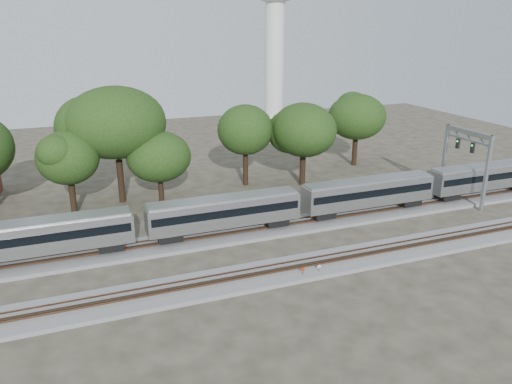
% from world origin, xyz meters
% --- Properties ---
extents(ground, '(160.00, 160.00, 0.00)m').
position_xyz_m(ground, '(0.00, 0.00, 0.00)').
color(ground, '#383328').
rests_on(ground, ground).
extents(track_far, '(160.00, 5.00, 0.73)m').
position_xyz_m(track_far, '(0.00, 6.00, 0.21)').
color(track_far, slate).
rests_on(track_far, ground).
extents(track_near, '(160.00, 5.00, 0.73)m').
position_xyz_m(track_near, '(0.00, -4.00, 0.21)').
color(track_near, slate).
rests_on(track_near, ground).
extents(train, '(107.13, 3.06, 4.51)m').
position_xyz_m(train, '(9.52, 6.00, 3.16)').
color(train, '#B5B7BC').
rests_on(train, ground).
extents(switch_stand_red, '(0.33, 0.15, 1.08)m').
position_xyz_m(switch_stand_red, '(4.15, -5.60, 0.69)').
color(switch_stand_red, '#512D19').
rests_on(switch_stand_red, ground).
extents(switch_stand_white, '(0.33, 0.07, 1.04)m').
position_xyz_m(switch_stand_white, '(5.88, -5.57, 0.67)').
color(switch_stand_white, '#512D19').
rests_on(switch_stand_white, ground).
extents(switch_lever, '(0.56, 0.41, 0.30)m').
position_xyz_m(switch_lever, '(5.56, -5.21, 0.15)').
color(switch_lever, '#512D19').
rests_on(switch_lever, ground).
extents(signal_gantry, '(0.68, 8.01, 9.74)m').
position_xyz_m(signal_gantry, '(33.13, 6.00, 7.10)').
color(signal_gantry, gray).
rests_on(signal_gantry, ground).
extents(tree_2, '(7.42, 7.42, 10.46)m').
position_xyz_m(tree_2, '(-15.23, 19.50, 7.28)').
color(tree_2, black).
rests_on(tree_2, ground).
extents(tree_3, '(10.85, 10.85, 15.30)m').
position_xyz_m(tree_3, '(-9.06, 22.14, 10.67)').
color(tree_3, black).
rests_on(tree_3, ground).
extents(tree_4, '(6.47, 6.47, 9.12)m').
position_xyz_m(tree_4, '(-4.29, 19.59, 6.34)').
color(tree_4, black).
rests_on(tree_4, ground).
extents(tree_5, '(8.35, 8.35, 11.77)m').
position_xyz_m(tree_5, '(8.86, 23.19, 8.20)').
color(tree_5, black).
rests_on(tree_5, ground).
extents(tree_6, '(8.35, 8.35, 11.78)m').
position_xyz_m(tree_6, '(16.64, 20.16, 8.20)').
color(tree_6, black).
rests_on(tree_6, ground).
extents(tree_7, '(8.28, 8.28, 11.67)m').
position_xyz_m(tree_7, '(29.50, 26.73, 8.13)').
color(tree_7, black).
rests_on(tree_7, ground).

